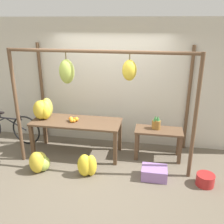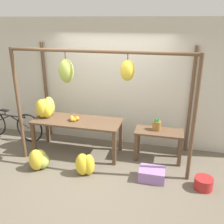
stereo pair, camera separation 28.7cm
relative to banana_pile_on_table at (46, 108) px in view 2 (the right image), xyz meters
The scene contains 13 objects.
ground_plane 1.78m from the banana_pile_on_table, 25.97° to the right, with size 20.00×20.00×0.00m, color #665B4C.
shop_wall_back 1.59m from the banana_pile_on_table, 28.04° to the left, with size 8.00×0.08×2.80m.
stall_awning 1.46m from the banana_pile_on_table, 10.88° to the right, with size 3.38×1.27×2.27m.
display_table_main 0.78m from the banana_pile_on_table, ahead, with size 1.86×0.72×0.76m.
display_table_side 2.47m from the banana_pile_on_table, ahead, with size 0.96×0.45×0.63m.
banana_pile_on_table is the anchor object (origin of this frame).
orange_pile 0.69m from the banana_pile_on_table, ahead, with size 0.21×0.18×0.09m.
pineapple_cluster 2.38m from the banana_pile_on_table, ahead, with size 0.18×0.16×0.29m.
banana_pile_ground_left 1.13m from the banana_pile_on_table, 75.22° to the right, with size 0.39×0.43×0.43m.
banana_pile_ground_right 1.58m from the banana_pile_on_table, 34.62° to the right, with size 0.42×0.36×0.44m.
fruit_crate_white 2.61m from the banana_pile_on_table, 15.37° to the right, with size 0.46×0.35×0.21m.
blue_bucket 3.45m from the banana_pile_on_table, 12.26° to the right, with size 0.32×0.32×0.21m.
parked_bicycle 1.25m from the banana_pile_on_table, 169.09° to the left, with size 1.73×0.18×0.74m.
Camera 2 is at (1.24, -3.90, 2.74)m, focal length 40.00 mm.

